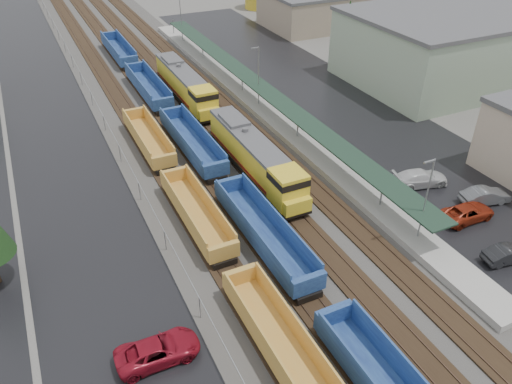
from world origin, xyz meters
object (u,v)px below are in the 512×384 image
Objects in this scene: locomotive_lead at (256,157)px; parked_car_west_c at (158,351)px; parked_car_east_a at (509,254)px; locomotive_trail at (186,85)px; well_string_blue at (223,181)px; parked_car_east_b at (467,212)px; parked_car_east_c at (420,178)px; parked_car_east_e at (485,196)px; well_string_yellow at (280,342)px.

locomotive_lead is 3.44× the size of parked_car_west_c.
locomotive_trail is at bearing 25.67° from parked_car_east_a.
well_string_blue is at bearing -100.30° from locomotive_trail.
parked_car_west_c is 27.68m from parked_car_east_a.
parked_car_west_c is 28.88m from parked_car_east_b.
locomotive_lead is 0.18× the size of well_string_blue.
well_string_blue reaches higher than parked_car_east_b.
parked_car_east_c reaches higher than parked_car_east_b.
parked_car_west_c is 0.97× the size of parked_car_east_c.
locomotive_trail is 4.37× the size of parked_car_east_a.
well_string_blue reaches higher than parked_car_east_c.
locomotive_lead reaches higher than parked_car_east_a.
parked_car_west_c is at bearing 110.22° from parked_car_east_e.
locomotive_trail is 38.00m from parked_car_east_b.
parked_car_east_c is at bearing 28.67° from well_string_yellow.
parked_car_east_e is (17.02, -34.25, -1.48)m from locomotive_trail.
locomotive_trail is 3.44× the size of parked_car_west_c.
locomotive_lead is 22.86m from parked_car_west_c.
parked_car_west_c is at bearing -111.57° from locomotive_trail.
well_string_yellow is at bearing -101.82° from well_string_blue.
locomotive_trail is 32.35m from parked_car_east_c.
well_string_blue is at bearing 53.66° from parked_car_east_b.
well_string_blue is (-4.00, -1.02, -1.04)m from locomotive_lead.
parked_car_west_c is 1.16× the size of parked_car_east_e.
well_string_yellow is 25.96m from parked_car_east_e.
well_string_blue is at bearing 73.16° from parked_car_east_e.
well_string_blue is 20.18× the size of parked_car_east_b.
locomotive_lead is 3.63× the size of parked_car_east_b.
locomotive_trail reaches higher than parked_car_east_e.
locomotive_trail is (0.00, 21.00, 0.00)m from locomotive_lead.
parked_car_east_a is at bearing -58.04° from locomotive_lead.
parked_car_east_e is at bearing -37.89° from locomotive_lead.
parked_car_east_c is 1.19× the size of parked_car_east_e.
well_string_yellow is at bearing -111.67° from locomotive_lead.
parked_car_east_c reaches higher than parked_car_east_e.
parked_car_east_a is (16.46, -18.96, -0.51)m from well_string_blue.
parked_car_east_a is 5.69m from parked_car_east_b.
parked_car_east_e reaches higher than parked_car_east_b.
locomotive_lead is 19.93m from parked_car_east_b.
parked_car_east_e is at bearing 15.38° from well_string_yellow.
parked_car_east_c is (1.25, 11.71, 0.10)m from parked_car_east_a.
well_string_blue is 18.61× the size of parked_car_east_c.
parked_car_east_b is at bearing -37.15° from well_string_blue.
parked_car_west_c reaches higher than parked_car_east_a.
parked_car_east_b is (1.22, 5.56, 0.01)m from parked_car_east_a.
locomotive_lead is 3.35× the size of parked_car_east_c.
parked_car_east_e is (21.02, -12.23, -0.44)m from well_string_blue.
locomotive_trail is 3.98× the size of parked_car_east_e.
locomotive_lead reaches higher than parked_car_east_e.
parked_car_east_c is (13.71, -29.26, -1.45)m from locomotive_trail.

